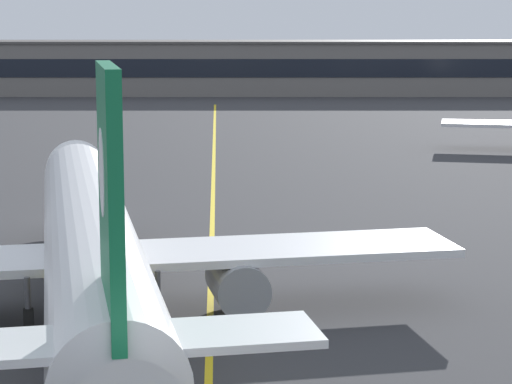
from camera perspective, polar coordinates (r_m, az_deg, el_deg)
name	(u,v)px	position (r m, az deg, el deg)	size (l,w,h in m)	color
taxiway_centreline	(215,246)	(58.89, -2.23, -2.94)	(0.30, 180.00, 0.01)	yellow
airliner_foreground	(94,245)	(44.29, -8.82, -2.86)	(32.32, 41.23, 11.65)	white
safety_cone_by_nose_gear	(136,237)	(60.19, -6.58, -2.47)	(0.44, 0.44, 0.55)	orange
terminal_building	(243,67)	(166.74, -0.70, 6.81)	(138.62, 12.40, 8.41)	slate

